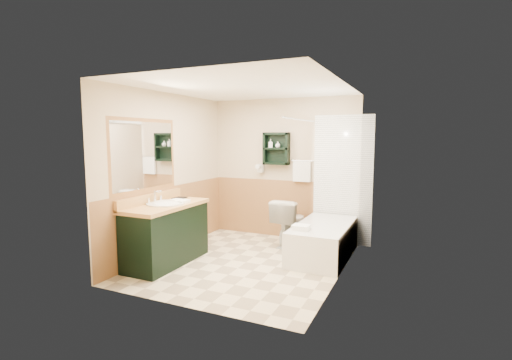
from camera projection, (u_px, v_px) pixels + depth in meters
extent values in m
plane|color=beige|center=(246.00, 262.00, 5.19)|extent=(3.00, 3.00, 0.00)
cube|color=beige|center=(284.00, 169.00, 6.43)|extent=(2.60, 0.04, 2.40)
cube|color=beige|center=(167.00, 173.00, 5.59)|extent=(0.04, 3.00, 2.40)
cube|color=beige|center=(343.00, 182.00, 4.52)|extent=(0.04, 3.00, 2.40)
cube|color=white|center=(245.00, 86.00, 4.91)|extent=(2.60, 3.00, 0.04)
cube|color=black|center=(276.00, 149.00, 6.33)|extent=(0.45, 0.15, 0.55)
cylinder|color=silver|center=(300.00, 120.00, 5.42)|extent=(0.03, 1.60, 0.03)
cube|color=black|center=(166.00, 234.00, 5.12)|extent=(0.59, 1.31, 0.83)
cube|color=silver|center=(323.00, 240.00, 5.41)|extent=(0.73, 1.50, 0.49)
imported|color=silver|center=(290.00, 222.00, 6.00)|extent=(0.47, 0.79, 0.75)
cube|color=white|center=(179.00, 201.00, 5.18)|extent=(0.26, 0.20, 0.04)
imported|color=black|center=(175.00, 191.00, 5.52)|extent=(0.16, 0.03, 0.22)
cube|color=white|center=(301.00, 227.00, 5.03)|extent=(0.23, 0.19, 0.07)
imported|color=silver|center=(271.00, 146.00, 6.36)|extent=(0.10, 0.16, 0.07)
imported|color=silver|center=(278.00, 145.00, 6.30)|extent=(0.10, 0.12, 0.08)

